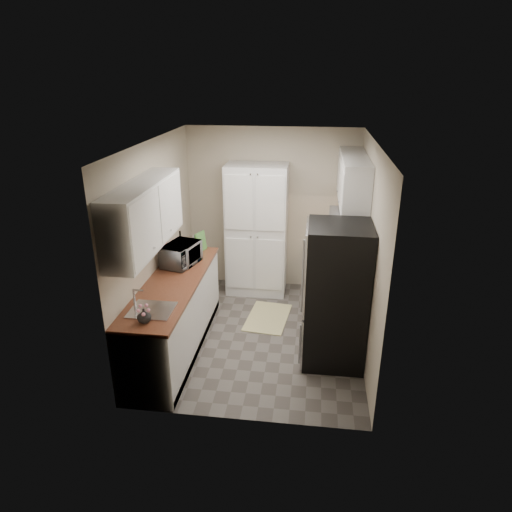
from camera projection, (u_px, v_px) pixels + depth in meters
The scene contains 16 objects.
ground at pixel (259, 334), 6.04m from camera, with size 3.20×3.20×0.00m, color #56514C.
room_shell at pixel (258, 217), 5.42m from camera, with size 2.64×3.24×2.52m.
pantry_cabinet at pixel (257, 230), 6.90m from camera, with size 0.90×0.55×2.00m, color silver.
base_cabinet_left at pixel (175, 317), 5.60m from camera, with size 0.60×2.30×0.88m, color silver.
countertop_left at pixel (172, 283), 5.43m from camera, with size 0.63×2.33×0.04m, color brown.
base_cabinet_right at pixel (334, 272), 6.85m from camera, with size 0.60×0.80×0.88m, color silver.
countertop_right at pixel (336, 243), 6.68m from camera, with size 0.63×0.83×0.04m, color brown.
electric_range at pixel (335, 293), 6.11m from camera, with size 0.71×0.78×1.13m.
refrigerator at pixel (336, 295), 5.23m from camera, with size 0.70×0.72×1.70m, color #B7B7BC.
microwave at pixel (181, 254), 5.84m from camera, with size 0.51×0.35×0.28m, color #B3B3B8.
wine_bottle at pixel (181, 243), 6.21m from camera, with size 0.07×0.07×0.29m, color black.
flower_vase at pixel (144, 316), 4.51m from camera, with size 0.14×0.14×0.15m, color silver.
cutting_board at pixel (201, 242), 6.29m from camera, with size 0.02×0.22×0.27m, color #488939.
toaster_oven at pixel (343, 232), 6.74m from camera, with size 0.31×0.39×0.23m, color #A3A3A7.
fruit_basket at pixel (344, 222), 6.66m from camera, with size 0.25×0.25×0.10m, color orange, non-canonical shape.
kitchen_mat at pixel (268, 317), 6.45m from camera, with size 0.55×0.87×0.01m, color #D3CA88.
Camera 1 is at (0.62, -5.17, 3.25)m, focal length 32.00 mm.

